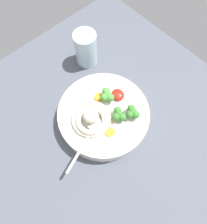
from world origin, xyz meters
TOP-DOWN VIEW (x-y plane):
  - table_slab at (0.00, 0.00)cm, footprint 90.47×90.47cm
  - soup_bowl at (-3.02, 3.37)cm, footprint 27.05×27.05cm
  - noodle_pile at (-3.42, -0.96)cm, footprint 12.39×12.15cm
  - soup_spoon at (-1.03, -2.42)cm, footprint 8.82×17.37cm
  - chili_sauce_dollop at (-4.01, 10.12)cm, footprint 4.04×3.63cm
  - broccoli_floret_left at (3.23, 8.64)cm, footprint 4.41×3.80cm
  - broccoli_floret_center at (-5.51, 7.05)cm, footprint 4.70×4.04cm
  - broccoli_floret_front at (1.20, 5.35)cm, footprint 4.42×3.80cm
  - carrot_slice_extra_a at (-0.08, 2.41)cm, footprint 2.35×2.35cm
  - carrot_slice_beside_noodles at (2.68, 0.56)cm, footprint 2.83×2.83cm
  - carrot_slice_near_spoon at (-7.48, 5.52)cm, footprint 2.75×2.75cm
  - drinking_glass at (-23.84, 14.48)cm, footprint 7.46×7.46cm

SIDE VIEW (x-z plane):
  - table_slab at x=0.00cm, z-range 0.00..2.69cm
  - soup_bowl at x=-3.02cm, z-range 2.78..8.23cm
  - carrot_slice_beside_noodles at x=2.68cm, z-range 8.14..8.67cm
  - carrot_slice_extra_a at x=-0.08cm, z-range 8.14..8.83cm
  - carrot_slice_near_spoon at x=-7.48cm, z-range 8.14..8.85cm
  - drinking_glass at x=-23.84cm, z-range 2.69..14.84cm
  - soup_spoon at x=-1.03cm, z-range 8.14..9.74cm
  - chili_sauce_dollop at x=-4.01cm, z-range 8.14..9.96cm
  - noodle_pile at x=-3.42cm, z-range 7.21..12.19cm
  - broccoli_floret_left at x=3.23cm, z-range 8.58..12.07cm
  - broccoli_floret_front at x=1.20cm, z-range 8.59..12.08cm
  - broccoli_floret_center at x=-5.51cm, z-range 8.61..12.33cm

